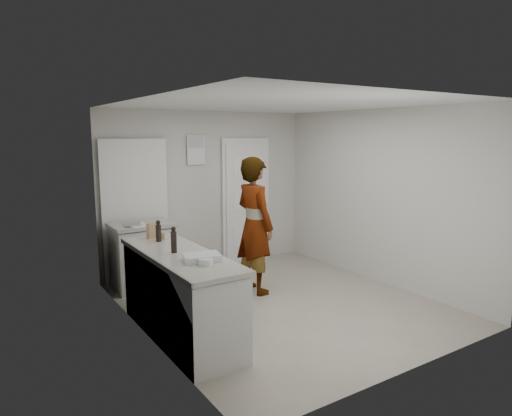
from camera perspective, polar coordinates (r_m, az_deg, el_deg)
ground at (r=5.97m, az=3.03°, el=-11.83°), size 4.00×4.00×0.00m
room_shell at (r=7.25m, az=-7.11°, el=0.28°), size 4.00×4.00×4.00m
main_counter at (r=4.98m, az=-9.40°, el=-11.07°), size 0.64×1.96×0.93m
side_counter at (r=6.61m, az=-13.93°, el=-6.09°), size 0.84×0.61×0.93m
person at (r=6.16m, az=-0.18°, el=-2.18°), size 0.48×0.70×1.85m
cake_mix_box at (r=5.54m, az=-12.93°, el=-2.77°), size 0.12×0.08×0.18m
spice_jar at (r=5.45m, az=-11.49°, el=-3.46°), size 0.05×0.05×0.08m
oil_cruet_a at (r=5.35m, az=-12.11°, el=-2.86°), size 0.06×0.06×0.25m
oil_cruet_b at (r=4.82m, az=-10.25°, el=-3.97°), size 0.06×0.06×0.28m
baking_dish at (r=4.51m, az=-6.80°, el=-6.19°), size 0.40×0.32×0.06m
egg_bowl at (r=4.37m, az=-6.31°, el=-6.67°), size 0.14×0.14×0.06m
papers at (r=6.38m, az=-14.54°, el=-2.05°), size 0.28×0.35×0.01m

